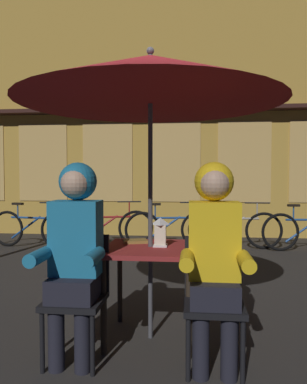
{
  "coord_description": "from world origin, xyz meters",
  "views": [
    {
      "loc": [
        0.33,
        -2.94,
        1.3
      ],
      "look_at": [
        0.0,
        0.24,
        1.17
      ],
      "focal_mm": 34.95,
      "sensor_mm": 36.0,
      "label": 1
    }
  ],
  "objects": [
    {
      "name": "ground_plane",
      "position": [
        0.0,
        0.0,
        0.0
      ],
      "size": [
        60.0,
        60.0,
        0.0
      ],
      "primitive_type": "plane",
      "color": "#2D2B28"
    },
    {
      "name": "cafe_table",
      "position": [
        0.0,
        0.0,
        0.64
      ],
      "size": [
        0.72,
        0.72,
        0.74
      ],
      "color": "maroon",
      "rests_on": "ground_plane"
    },
    {
      "name": "patio_umbrella",
      "position": [
        0.0,
        0.0,
        2.06
      ],
      "size": [
        2.1,
        2.1,
        2.31
      ],
      "color": "#4C4C51",
      "rests_on": "ground_plane"
    },
    {
      "name": "lantern",
      "position": [
        0.08,
        0.02,
        0.86
      ],
      "size": [
        0.11,
        0.11,
        0.23
      ],
      "color": "white",
      "rests_on": "cafe_table"
    },
    {
      "name": "chair_left",
      "position": [
        -0.48,
        -0.37,
        0.49
      ],
      "size": [
        0.4,
        0.4,
        0.87
      ],
      "color": "black",
      "rests_on": "ground_plane"
    },
    {
      "name": "chair_right",
      "position": [
        0.48,
        -0.37,
        0.49
      ],
      "size": [
        0.4,
        0.4,
        0.87
      ],
      "color": "black",
      "rests_on": "ground_plane"
    },
    {
      "name": "person_left_hooded",
      "position": [
        -0.48,
        -0.43,
        0.85
      ],
      "size": [
        0.45,
        0.56,
        1.4
      ],
      "color": "black",
      "rests_on": "ground_plane"
    },
    {
      "name": "person_right_hooded",
      "position": [
        0.48,
        -0.43,
        0.85
      ],
      "size": [
        0.45,
        0.56,
        1.4
      ],
      "color": "black",
      "rests_on": "ground_plane"
    },
    {
      "name": "shopfront_building",
      "position": [
        -0.79,
        5.4,
        3.09
      ],
      "size": [
        10.0,
        0.93,
        6.2
      ],
      "color": "gold",
      "rests_on": "ground_plane"
    },
    {
      "name": "bicycle_nearest",
      "position": [
        -2.58,
        3.55,
        0.35
      ],
      "size": [
        1.67,
        0.28,
        0.84
      ],
      "color": "black",
      "rests_on": "ground_plane"
    },
    {
      "name": "bicycle_second",
      "position": [
        -1.22,
        3.82,
        0.35
      ],
      "size": [
        1.64,
        0.46,
        0.84
      ],
      "color": "black",
      "rests_on": "ground_plane"
    },
    {
      "name": "bicycle_third",
      "position": [
        -0.06,
        3.8,
        0.35
      ],
      "size": [
        1.67,
        0.33,
        0.84
      ],
      "color": "black",
      "rests_on": "ground_plane"
    },
    {
      "name": "bicycle_fourth",
      "position": [
        1.09,
        3.83,
        0.35
      ],
      "size": [
        1.68,
        0.08,
        0.84
      ],
      "color": "black",
      "rests_on": "ground_plane"
    },
    {
      "name": "book",
      "position": [
        -0.15,
        0.16,
        0.75
      ],
      "size": [
        0.23,
        0.19,
        0.02
      ],
      "primitive_type": "cube",
      "rotation": [
        0.0,
        0.0,
        0.28
      ],
      "color": "olive",
      "rests_on": "cafe_table"
    }
  ]
}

